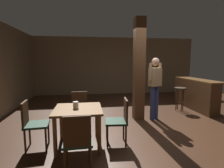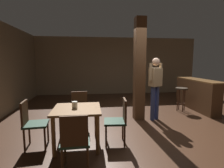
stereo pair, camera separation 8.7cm
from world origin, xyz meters
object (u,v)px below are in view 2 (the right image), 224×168
at_px(standing_person, 155,84).
at_px(napkin_cup, 75,105).
at_px(chair_west, 32,121).
at_px(chair_north, 80,109).
at_px(chair_south, 75,140).
at_px(chair_east, 119,119).
at_px(bar_counter, 196,94).
at_px(bar_stool_near, 181,93).
at_px(dining_table, 77,115).

bearing_deg(standing_person, napkin_cup, -148.42).
bearing_deg(chair_west, standing_person, 23.40).
distance_m(chair_north, napkin_cup, 0.89).
bearing_deg(chair_south, chair_north, 91.06).
relative_size(napkin_cup, standing_person, 0.07).
bearing_deg(chair_east, chair_north, 133.20).
xyz_separation_m(bar_counter, bar_stool_near, (-0.63, -0.16, 0.07)).
xyz_separation_m(chair_north, bar_stool_near, (3.23, 1.19, 0.08)).
height_order(dining_table, chair_west, chair_west).
bearing_deg(bar_stool_near, bar_counter, 13.97).
relative_size(napkin_cup, bar_stool_near, 0.17).
xyz_separation_m(chair_north, napkin_cup, (-0.04, -0.84, 0.30)).
xyz_separation_m(chair_east, chair_north, (-0.81, 0.86, 0.00)).
xyz_separation_m(chair_south, chair_west, (-0.87, 0.89, 0.00)).
bearing_deg(chair_north, chair_west, -136.00).
xyz_separation_m(chair_west, bar_stool_near, (4.07, 2.00, 0.08)).
bearing_deg(dining_table, chair_north, 90.25).
xyz_separation_m(dining_table, bar_counter, (3.86, 2.18, -0.09)).
distance_m(chair_east, bar_counter, 3.76).
bearing_deg(napkin_cup, standing_person, 31.58).
height_order(chair_south, chair_north, same).
bearing_deg(bar_stool_near, napkin_cup, -148.19).
distance_m(dining_table, standing_person, 2.43).
bearing_deg(bar_stool_near, chair_north, -159.84).
height_order(dining_table, bar_counter, bar_counter).
distance_m(chair_east, chair_north, 1.18).
xyz_separation_m(dining_table, chair_north, (-0.00, 0.84, -0.10)).
xyz_separation_m(chair_south, bar_stool_near, (3.20, 2.88, 0.08)).
bearing_deg(bar_stool_near, dining_table, -147.89).
height_order(dining_table, bar_stool_near, bar_stool_near).
height_order(napkin_cup, standing_person, standing_person).
xyz_separation_m(chair_east, bar_counter, (3.05, 2.20, 0.01)).
bearing_deg(chair_north, standing_person, 12.04).
xyz_separation_m(chair_south, chair_east, (0.78, 0.84, 0.00)).
bearing_deg(bar_stool_near, chair_south, -137.97).
distance_m(chair_west, bar_counter, 5.17).
bearing_deg(standing_person, chair_east, -133.54).
relative_size(napkin_cup, bar_counter, 0.06).
xyz_separation_m(napkin_cup, bar_counter, (3.90, 2.18, -0.29)).
height_order(dining_table, chair_north, chair_north).
xyz_separation_m(chair_west, bar_counter, (4.70, 2.15, 0.01)).
distance_m(dining_table, chair_east, 0.81).
bearing_deg(bar_counter, bar_stool_near, -166.03).
relative_size(chair_south, chair_west, 1.00).
relative_size(chair_west, napkin_cup, 6.96).
bearing_deg(dining_table, bar_stool_near, 32.11).
bearing_deg(bar_counter, chair_west, -155.39).
xyz_separation_m(standing_person, bar_counter, (1.82, 0.91, -0.48)).
xyz_separation_m(chair_west, chair_east, (1.65, -0.05, 0.00)).
relative_size(dining_table, chair_south, 0.99).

